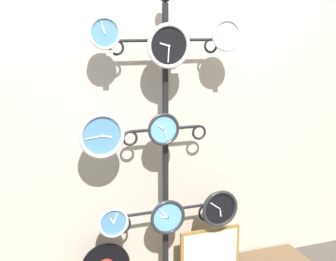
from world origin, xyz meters
The scene contains 14 objects.
shop_wall centered at (0.00, 0.57, 1.40)m, with size 4.40×0.04×2.80m.
display_stand centered at (0.00, 0.41, 0.63)m, with size 0.75×0.43×1.99m.
clock_top_left centered at (-0.40, 0.33, 1.74)m, with size 0.19×0.04×0.19m.
clock_top_center centered at (-0.01, 0.32, 1.66)m, with size 0.28×0.04×0.28m.
clock_top_right centered at (0.37, 0.30, 1.72)m, with size 0.20×0.04×0.20m.
clock_middle_left centered at (-0.44, 0.31, 1.14)m, with size 0.28×0.04×0.28m.
clock_middle_center centered at (-0.04, 0.32, 1.14)m, with size 0.21×0.04×0.21m.
clock_bottom_left centered at (-0.39, 0.30, 0.57)m, with size 0.20×0.04×0.20m.
clock_bottom_center centered at (-0.02, 0.32, 0.55)m, with size 0.24×0.04×0.24m.
clock_bottom_right centered at (0.35, 0.30, 0.56)m, with size 0.26×0.04×0.26m.
picture_frame centered at (0.32, 0.37, 0.22)m, with size 0.45×0.02×0.32m.
price_tag_upper centered at (-0.38, 0.33, 1.63)m, with size 0.04×0.00×0.03m.
price_tag_mid centered at (0.03, 0.32, 1.51)m, with size 0.04×0.00×0.03m.
price_tag_lower centered at (0.40, 0.30, 1.60)m, with size 0.04×0.00×0.03m.
Camera 1 is at (-1.00, -2.39, 1.80)m, focal length 50.00 mm.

